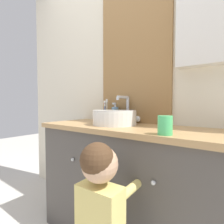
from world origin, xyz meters
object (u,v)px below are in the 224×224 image
Objects in this scene: soap_dispenser at (115,114)px; drinking_cup at (165,125)px; toothbrush_holder at (106,116)px; child_figure at (100,215)px; sink_basin at (115,117)px.

soap_dispenser is 0.69m from drinking_cup.
child_figure is at bearing -52.85° from toothbrush_holder.
child_figure is (0.39, -0.65, -0.42)m from soap_dispenser.
child_figure is 0.53m from drinking_cup.
drinking_cup is at bearing -32.28° from soap_dispenser.
soap_dispenser is 1.74× the size of drinking_cup.
sink_basin is 0.20m from soap_dispenser.
drinking_cup is at bearing 55.29° from child_figure.
toothbrush_holder is at bearing 127.15° from child_figure.
toothbrush_holder is 0.24× the size of child_figure.
soap_dispenser is 0.20× the size of child_figure.
toothbrush_holder is 0.88m from child_figure.
toothbrush_holder is at bearing -163.70° from soap_dispenser.
child_figure is at bearing -59.18° from soap_dispenser.
sink_basin is at bearing 156.38° from drinking_cup.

